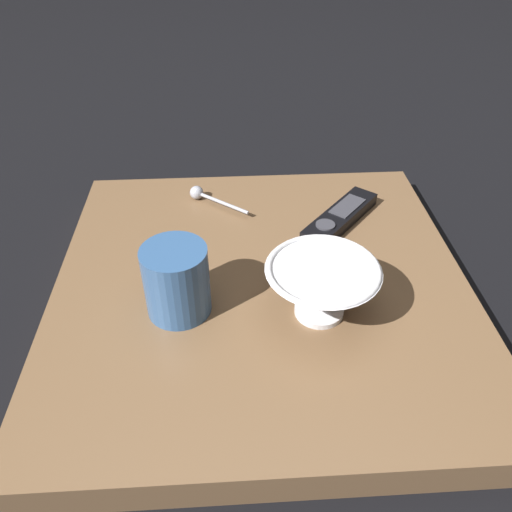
# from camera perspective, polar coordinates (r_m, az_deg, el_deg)

# --- Properties ---
(ground_plane) EXTENTS (6.00, 6.00, 0.00)m
(ground_plane) POSITION_cam_1_polar(r_m,az_deg,el_deg) (0.78, 0.60, -5.22)
(ground_plane) COLOR black
(table) EXTENTS (0.61, 0.60, 0.05)m
(table) POSITION_cam_1_polar(r_m,az_deg,el_deg) (0.76, 0.61, -3.91)
(table) COLOR brown
(table) RESTS_ON ground
(cereal_bowl) EXTENTS (0.15, 0.15, 0.08)m
(cereal_bowl) POSITION_cam_1_polar(r_m,az_deg,el_deg) (0.67, 7.33, -3.55)
(cereal_bowl) COLOR silver
(cereal_bowl) RESTS_ON table
(coffee_mug) EXTENTS (0.09, 0.09, 0.10)m
(coffee_mug) POSITION_cam_1_polar(r_m,az_deg,el_deg) (0.67, -8.89, -2.77)
(coffee_mug) COLOR #33598C
(coffee_mug) RESTS_ON table
(teaspoon) EXTENTS (0.09, 0.10, 0.02)m
(teaspoon) POSITION_cam_1_polar(r_m,az_deg,el_deg) (0.92, -6.06, 6.84)
(teaspoon) COLOR #A3A5B2
(teaspoon) RESTS_ON table
(tv_remote_near) EXTENTS (0.16, 0.15, 0.02)m
(tv_remote_near) POSITION_cam_1_polar(r_m,az_deg,el_deg) (0.86, 9.41, 4.31)
(tv_remote_near) COLOR black
(tv_remote_near) RESTS_ON table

